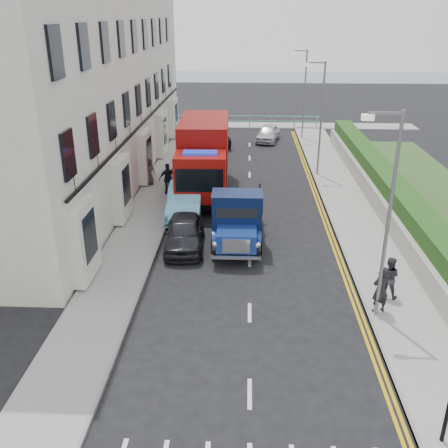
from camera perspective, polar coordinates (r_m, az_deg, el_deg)
ground at (r=19.27m, az=2.94°, el=-6.85°), size 120.00×120.00×0.00m
pavement_west at (r=27.88m, az=-7.82°, el=2.80°), size 2.40×38.00×0.12m
pavement_east at (r=27.97m, az=13.87°, el=2.39°), size 2.60×38.00×0.12m
promenade at (r=46.70m, az=2.93°, el=11.19°), size 30.00×2.50×0.12m
sea_plane at (r=77.32m, az=2.93°, el=15.83°), size 120.00×120.00×0.00m
terrace_west at (r=31.23m, az=-15.34°, el=17.79°), size 6.31×30.20×14.25m
garden_east at (r=28.14m, az=17.85°, el=3.88°), size 1.45×28.00×1.75m
seafront_railing at (r=45.81m, az=2.95°, el=11.62°), size 13.00×0.08×1.11m
lamp_near at (r=16.34m, az=18.05°, el=1.85°), size 1.23×0.18×7.00m
lamp_mid at (r=31.53m, az=10.88°, el=12.39°), size 1.23×0.18×7.00m
lamp_far at (r=41.33m, az=9.05°, el=14.95°), size 1.23×0.18×7.00m
bedford_lorry at (r=21.69m, az=1.51°, el=0.18°), size 2.23×5.44×2.55m
red_lorry at (r=28.33m, az=-2.33°, el=7.80°), size 2.85×7.85×4.07m
parked_car_front at (r=22.00m, az=-4.55°, el=-0.89°), size 1.89×4.20×1.40m
parked_car_mid at (r=25.49m, az=-4.44°, el=2.73°), size 1.88×4.83×1.57m
parked_car_rear at (r=30.24m, az=-3.91°, el=5.96°), size 2.51×5.34×1.51m
seafront_car_left at (r=39.73m, az=-1.51°, el=10.04°), size 3.56×5.36×1.37m
seafront_car_right at (r=40.97m, az=5.04°, el=10.30°), size 2.26×4.04×1.30m
pedestrian_east_near at (r=17.76m, az=17.47°, el=-7.15°), size 0.73×0.60×1.72m
pedestrian_east_far at (r=18.78m, az=18.30°, el=-5.80°), size 0.91×0.81×1.56m
pedestrian_west_near at (r=28.26m, az=-6.40°, el=5.17°), size 1.11×0.75×1.76m
pedestrian_west_far at (r=30.05m, az=-8.61°, el=6.00°), size 0.94×0.88×1.62m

